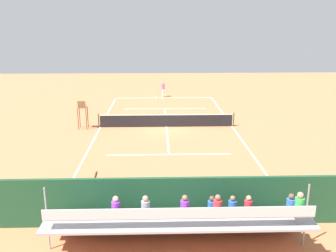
{
  "coord_description": "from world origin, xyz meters",
  "views": [
    {
      "loc": [
        0.69,
        26.97,
        7.72
      ],
      "look_at": [
        0.0,
        4.0,
        1.2
      ],
      "focal_mm": 39.59,
      "sensor_mm": 36.0,
      "label": 1
    }
  ],
  "objects_px": {
    "tennis_ball_near": "(156,99)",
    "equipment_bag": "(178,213)",
    "tennis_net": "(166,120)",
    "courtside_bench": "(229,202)",
    "tennis_player": "(163,88)",
    "tennis_racket": "(156,97)",
    "umpire_chair": "(82,112)",
    "line_judge": "(97,195)",
    "bleacher_stand": "(182,220)"
  },
  "relations": [
    {
      "from": "tennis_ball_near",
      "to": "equipment_bag",
      "type": "bearing_deg",
      "value": 92.21
    },
    {
      "from": "tennis_net",
      "to": "courtside_bench",
      "type": "bearing_deg",
      "value": 99.5
    },
    {
      "from": "tennis_player",
      "to": "tennis_racket",
      "type": "bearing_deg",
      "value": 6.47
    },
    {
      "from": "courtside_bench",
      "to": "equipment_bag",
      "type": "distance_m",
      "value": 2.13
    },
    {
      "from": "tennis_net",
      "to": "equipment_bag",
      "type": "relative_size",
      "value": 11.44
    },
    {
      "from": "umpire_chair",
      "to": "line_judge",
      "type": "relative_size",
      "value": 1.11
    },
    {
      "from": "tennis_racket",
      "to": "line_judge",
      "type": "relative_size",
      "value": 0.3
    },
    {
      "from": "line_judge",
      "to": "umpire_chair",
      "type": "bearing_deg",
      "value": -76.84
    },
    {
      "from": "tennis_racket",
      "to": "tennis_ball_near",
      "type": "bearing_deg",
      "value": 89.14
    },
    {
      "from": "tennis_racket",
      "to": "line_judge",
      "type": "height_order",
      "value": "line_judge"
    },
    {
      "from": "equipment_bag",
      "to": "tennis_racket",
      "type": "distance_m",
      "value": 24.78
    },
    {
      "from": "bleacher_stand",
      "to": "tennis_racket",
      "type": "relative_size",
      "value": 15.82
    },
    {
      "from": "bleacher_stand",
      "to": "tennis_ball_near",
      "type": "bearing_deg",
      "value": -87.9
    },
    {
      "from": "tennis_net",
      "to": "umpire_chair",
      "type": "relative_size",
      "value": 4.81
    },
    {
      "from": "tennis_net",
      "to": "tennis_player",
      "type": "bearing_deg",
      "value": -89.63
    },
    {
      "from": "bleacher_stand",
      "to": "equipment_bag",
      "type": "relative_size",
      "value": 10.07
    },
    {
      "from": "equipment_bag",
      "to": "tennis_racket",
      "type": "xyz_separation_m",
      "value": [
        0.89,
        -24.76,
        -0.16
      ]
    },
    {
      "from": "tennis_net",
      "to": "bleacher_stand",
      "type": "relative_size",
      "value": 1.14
    },
    {
      "from": "tennis_net",
      "to": "tennis_player",
      "type": "height_order",
      "value": "tennis_player"
    },
    {
      "from": "tennis_net",
      "to": "tennis_player",
      "type": "relative_size",
      "value": 5.35
    },
    {
      "from": "tennis_racket",
      "to": "tennis_player",
      "type": "bearing_deg",
      "value": -173.53
    },
    {
      "from": "bleacher_stand",
      "to": "tennis_racket",
      "type": "distance_m",
      "value": 26.73
    },
    {
      "from": "courtside_bench",
      "to": "tennis_ball_near",
      "type": "xyz_separation_m",
      "value": [
        2.99,
        -23.35,
        -0.53
      ]
    },
    {
      "from": "equipment_bag",
      "to": "tennis_player",
      "type": "bearing_deg",
      "value": -89.53
    },
    {
      "from": "courtside_bench",
      "to": "line_judge",
      "type": "bearing_deg",
      "value": 0.97
    },
    {
      "from": "tennis_ball_near",
      "to": "umpire_chair",
      "type": "bearing_deg",
      "value": 62.44
    },
    {
      "from": "tennis_ball_near",
      "to": "line_judge",
      "type": "xyz_separation_m",
      "value": [
        2.38,
        23.44,
        0.98
      ]
    },
    {
      "from": "bleacher_stand",
      "to": "equipment_bag",
      "type": "height_order",
      "value": "bleacher_stand"
    },
    {
      "from": "tennis_racket",
      "to": "tennis_net",
      "type": "bearing_deg",
      "value": 93.79
    },
    {
      "from": "tennis_net",
      "to": "equipment_bag",
      "type": "height_order",
      "value": "tennis_net"
    },
    {
      "from": "umpire_chair",
      "to": "tennis_racket",
      "type": "height_order",
      "value": "umpire_chair"
    },
    {
      "from": "tennis_net",
      "to": "line_judge",
      "type": "relative_size",
      "value": 5.35
    },
    {
      "from": "tennis_net",
      "to": "line_judge",
      "type": "bearing_deg",
      "value": 76.74
    },
    {
      "from": "tennis_racket",
      "to": "tennis_ball_near",
      "type": "relative_size",
      "value": 8.67
    },
    {
      "from": "bleacher_stand",
      "to": "tennis_ball_near",
      "type": "distance_m",
      "value": 25.44
    },
    {
      "from": "tennis_ball_near",
      "to": "line_judge",
      "type": "distance_m",
      "value": 23.58
    },
    {
      "from": "bleacher_stand",
      "to": "courtside_bench",
      "type": "distance_m",
      "value": 2.94
    },
    {
      "from": "tennis_player",
      "to": "line_judge",
      "type": "bearing_deg",
      "value": 82.93
    },
    {
      "from": "tennis_net",
      "to": "tennis_racket",
      "type": "distance_m",
      "value": 11.4
    },
    {
      "from": "tennis_net",
      "to": "tennis_player",
      "type": "distance_m",
      "value": 11.45
    },
    {
      "from": "tennis_racket",
      "to": "line_judge",
      "type": "distance_m",
      "value": 24.86
    },
    {
      "from": "tennis_player",
      "to": "line_judge",
      "type": "xyz_separation_m",
      "value": [
        3.08,
        24.8,
        0.0
      ]
    },
    {
      "from": "equipment_bag",
      "to": "tennis_ball_near",
      "type": "bearing_deg",
      "value": -87.79
    },
    {
      "from": "umpire_chair",
      "to": "courtside_bench",
      "type": "bearing_deg",
      "value": 123.03
    },
    {
      "from": "courtside_bench",
      "to": "tennis_player",
      "type": "distance_m",
      "value": 24.82
    },
    {
      "from": "tennis_net",
      "to": "courtside_bench",
      "type": "distance_m",
      "value": 13.46
    },
    {
      "from": "bleacher_stand",
      "to": "equipment_bag",
      "type": "bearing_deg",
      "value": -89.18
    },
    {
      "from": "courtside_bench",
      "to": "equipment_bag",
      "type": "height_order",
      "value": "courtside_bench"
    },
    {
      "from": "tennis_player",
      "to": "umpire_chair",
      "type": "bearing_deg",
      "value": 62.48
    },
    {
      "from": "umpire_chair",
      "to": "tennis_net",
      "type": "bearing_deg",
      "value": -177.05
    }
  ]
}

